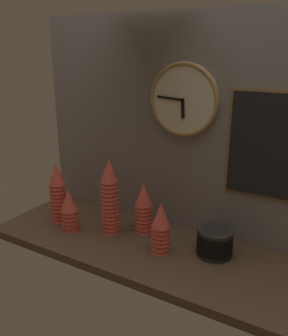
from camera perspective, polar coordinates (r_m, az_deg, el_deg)
The scene contains 10 objects.
ground_plane at distance 1.73m, azimuth 1.49°, elevation -12.85°, with size 1.60×0.56×0.04m, color #4C3826.
wall_tiled_back at distance 1.75m, azimuth 5.86°, elevation 6.74°, with size 1.60×0.03×1.05m.
cup_stack_center_left at distance 1.75m, azimuth -5.50°, elevation -4.59°, with size 0.09×0.09×0.39m.
cup_stack_far_left at distance 1.93m, azimuth -13.65°, elevation -3.86°, with size 0.09×0.09×0.32m.
cup_stack_center_right at distance 1.61m, azimuth 2.72°, elevation -9.56°, with size 0.09×0.09×0.24m.
cup_stack_left at distance 1.84m, azimuth -11.89°, elevation -6.57°, with size 0.09×0.09×0.22m.
cup_stack_center at distance 1.78m, azimuth -0.06°, elevation -6.40°, with size 0.09×0.09×0.26m.
bowl_stack_right at distance 1.65m, azimuth 11.29°, elevation -11.45°, with size 0.16×0.16×0.13m.
wall_clock at distance 1.69m, azimuth 6.32°, elevation 10.81°, with size 0.35×0.03×0.35m.
menu_board at distance 1.60m, azimuth 21.36°, elevation 3.00°, with size 0.47×0.01×0.48m.
Camera 1 is at (0.71, -1.30, 0.87)m, focal length 38.00 mm.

